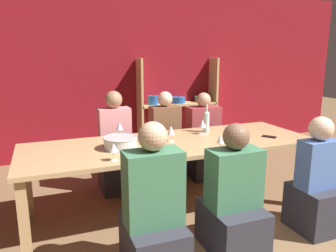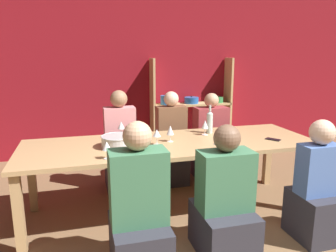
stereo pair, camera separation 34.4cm
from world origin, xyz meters
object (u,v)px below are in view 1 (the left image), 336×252
at_px(wine_glass_red_c, 220,139).
at_px(person_far_c, 116,154).
at_px(wine_glass_red_a, 159,134).
at_px(person_far_b, 202,146).
at_px(person_far_a, 165,149).
at_px(wine_glass_empty_b, 171,130).
at_px(dining_table, 171,149).
at_px(mixing_bowl, 120,142).
at_px(wine_bottle_green, 206,121).
at_px(wine_glass_empty_a, 114,148).
at_px(person_near_b, 315,189).
at_px(wine_glass_white_a, 120,127).
at_px(shelf_unit, 179,117).
at_px(wine_glass_red_b, 202,124).
at_px(cell_phone, 269,137).
at_px(person_near_a, 154,220).
at_px(person_near_c, 233,206).

distance_m(wine_glass_red_c, person_far_c, 1.49).
xyz_separation_m(wine_glass_red_a, person_far_b, (0.97, 0.92, -0.48)).
bearing_deg(person_far_a, wine_glass_empty_b, 73.63).
bearing_deg(dining_table, mixing_bowl, -176.07).
bearing_deg(wine_bottle_green, wine_glass_empty_a, -152.44).
xyz_separation_m(person_near_b, person_far_c, (-1.56, 1.63, 0.04)).
bearing_deg(wine_glass_white_a, person_far_b, 21.53).
height_order(dining_table, wine_bottle_green, wine_bottle_green).
relative_size(dining_table, wine_glass_empty_b, 17.63).
relative_size(shelf_unit, mixing_bowl, 4.84).
distance_m(shelf_unit, person_far_b, 1.28).
bearing_deg(wine_glass_white_a, wine_glass_red_a, -54.21).
bearing_deg(wine_glass_red_c, dining_table, 128.44).
bearing_deg(person_far_a, wine_glass_red_b, 109.03).
xyz_separation_m(wine_bottle_green, wine_glass_empty_b, (-0.53, -0.24, -0.02)).
xyz_separation_m(cell_phone, person_near_b, (0.06, -0.64, -0.36)).
xyz_separation_m(shelf_unit, wine_glass_red_b, (-0.52, -1.92, 0.31)).
bearing_deg(wine_glass_empty_a, wine_glass_red_a, 31.12).
height_order(wine_glass_white_a, person_near_a, person_near_a).
bearing_deg(person_near_a, wine_glass_empty_a, 110.00).
height_order(wine_bottle_green, person_far_a, person_far_a).
relative_size(wine_glass_red_a, person_near_c, 0.14).
xyz_separation_m(wine_glass_white_a, person_far_c, (0.03, 0.43, -0.44)).
bearing_deg(person_near_a, wine_glass_red_c, 29.06).
xyz_separation_m(wine_bottle_green, person_near_b, (0.59, -1.10, -0.49)).
relative_size(wine_glass_red_c, person_near_a, 0.13).
bearing_deg(person_far_b, shelf_unit, -97.89).
relative_size(mixing_bowl, person_far_b, 0.28).
bearing_deg(wine_glass_red_c, wine_glass_white_a, 135.65).
bearing_deg(wine_glass_red_c, person_far_b, 69.65).
xyz_separation_m(wine_glass_white_a, wine_glass_red_c, (0.79, -0.78, -0.02)).
relative_size(cell_phone, person_far_c, 0.13).
relative_size(wine_glass_red_b, person_near_b, 0.15).
distance_m(mixing_bowl, wine_glass_empty_a, 0.37).
xyz_separation_m(wine_glass_red_c, person_near_c, (-0.10, -0.41, -0.48)).
xyz_separation_m(dining_table, wine_bottle_green, (0.54, 0.26, 0.21)).
height_order(wine_glass_white_a, cell_phone, wine_glass_white_a).
bearing_deg(person_far_b, wine_glass_white_a, 21.53).
height_order(wine_bottle_green, wine_glass_white_a, wine_bottle_green).
distance_m(shelf_unit, wine_bottle_green, 1.93).
xyz_separation_m(dining_table, cell_phone, (1.08, -0.20, 0.08)).
xyz_separation_m(mixing_bowl, person_far_a, (0.79, 0.86, -0.40)).
xyz_separation_m(cell_phone, person_far_b, (-0.27, 1.05, -0.37)).
xyz_separation_m(person_near_a, person_far_c, (0.07, 1.67, 0.02)).
xyz_separation_m(dining_table, mixing_bowl, (-0.55, -0.04, 0.13)).
bearing_deg(person_near_c, wine_glass_empty_a, 153.41).
xyz_separation_m(mixing_bowl, wine_glass_red_b, (1.00, 0.23, 0.05)).
distance_m(wine_glass_empty_a, person_near_a, 0.70).
bearing_deg(wine_glass_white_a, person_near_a, -91.67).
xyz_separation_m(wine_bottle_green, wine_glass_white_a, (-1.00, 0.09, -0.01)).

